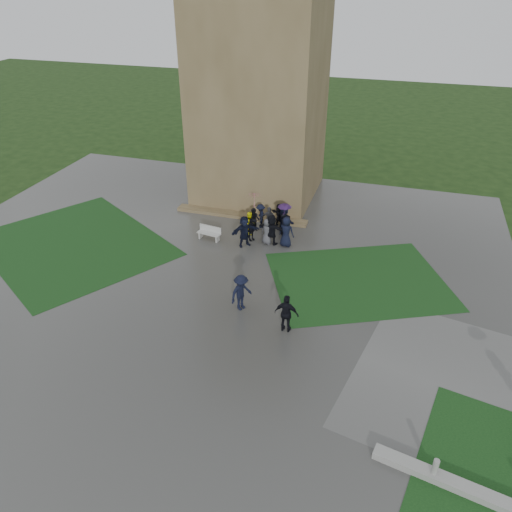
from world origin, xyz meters
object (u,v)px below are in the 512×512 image
(pedestrian_near, at_px, (287,314))
(bench, at_px, (209,233))
(tower, at_px, (260,65))
(pedestrian_mid, at_px, (241,292))

(pedestrian_near, bearing_deg, bench, -45.27)
(tower, height_order, pedestrian_mid, tower)
(pedestrian_mid, xyz_separation_m, pedestrian_near, (2.52, -1.02, 0.01))
(pedestrian_mid, distance_m, pedestrian_near, 2.72)
(tower, height_order, pedestrian_near, tower)
(pedestrian_near, bearing_deg, pedestrian_mid, -19.77)
(tower, xyz_separation_m, pedestrian_mid, (3.25, -14.19, -8.02))
(pedestrian_mid, bearing_deg, bench, 64.16)
(bench, bearing_deg, tower, 91.77)
(tower, height_order, bench, tower)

